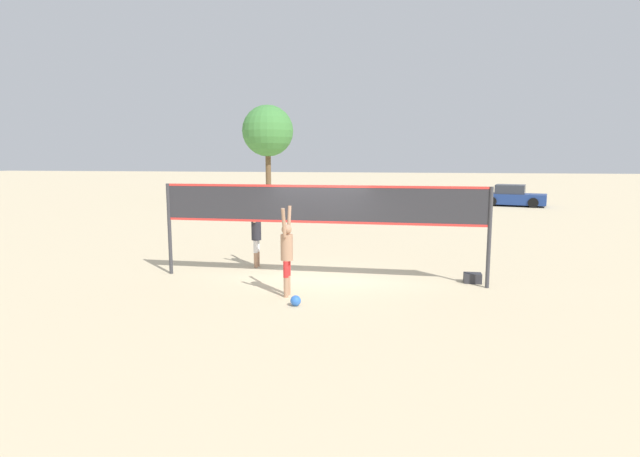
# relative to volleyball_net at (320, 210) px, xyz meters

# --- Properties ---
(ground_plane) EXTENTS (200.00, 200.00, 0.00)m
(ground_plane) POSITION_rel_volleyball_net_xyz_m (0.00, 0.00, -1.83)
(ground_plane) COLOR beige
(volleyball_net) EXTENTS (8.40, 0.10, 2.47)m
(volleyball_net) POSITION_rel_volleyball_net_xyz_m (0.00, 0.00, 0.00)
(volleyball_net) COLOR #38383D
(volleyball_net) RESTS_ON ground_plane
(player_spiker) EXTENTS (0.28, 0.69, 2.06)m
(player_spiker) POSITION_rel_volleyball_net_xyz_m (-0.47, -1.60, -0.75)
(player_spiker) COLOR tan
(player_spiker) RESTS_ON ground_plane
(player_blocker) EXTENTS (0.28, 0.68, 1.95)m
(player_blocker) POSITION_rel_volleyball_net_xyz_m (-2.10, 1.25, -0.81)
(player_blocker) COLOR tan
(player_blocker) RESTS_ON ground_plane
(volleyball) EXTENTS (0.23, 0.23, 0.23)m
(volleyball) POSITION_rel_volleyball_net_xyz_m (-0.10, -2.33, -1.72)
(volleyball) COLOR blue
(volleyball) RESTS_ON ground_plane
(gear_bag) EXTENTS (0.43, 0.31, 0.25)m
(gear_bag) POSITION_rel_volleyball_net_xyz_m (3.86, 0.45, -1.71)
(gear_bag) COLOR #2D2D33
(gear_bag) RESTS_ON ground_plane
(parked_car_near) EXTENTS (4.40, 2.77, 1.40)m
(parked_car_near) POSITION_rel_volleyball_net_xyz_m (8.86, 22.45, -1.21)
(parked_car_near) COLOR navy
(parked_car_near) RESTS_ON ground_plane
(tree_left_cluster) EXTENTS (4.13, 4.13, 7.41)m
(tree_left_cluster) POSITION_rel_volleyball_net_xyz_m (-9.33, 27.17, 3.48)
(tree_left_cluster) COLOR brown
(tree_left_cluster) RESTS_ON ground_plane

